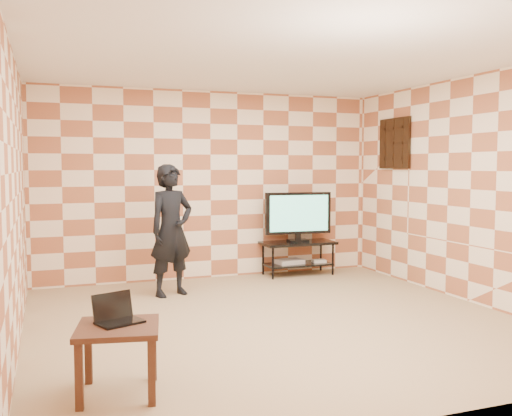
{
  "coord_description": "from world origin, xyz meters",
  "views": [
    {
      "loc": [
        -2.24,
        -5.47,
        1.63
      ],
      "look_at": [
        0.0,
        0.6,
        1.15
      ],
      "focal_mm": 40.0,
      "sensor_mm": 36.0,
      "label": 1
    }
  ],
  "objects_px": {
    "tv": "(298,214)",
    "side_table": "(118,338)",
    "tv_stand": "(298,250)",
    "person": "(171,230)"
  },
  "relations": [
    {
      "from": "tv",
      "to": "side_table",
      "type": "relative_size",
      "value": 1.52
    },
    {
      "from": "tv_stand",
      "to": "person",
      "type": "xyz_separation_m",
      "value": [
        -2.05,
        -0.68,
        0.46
      ]
    },
    {
      "from": "tv",
      "to": "side_table",
      "type": "height_order",
      "value": "tv"
    },
    {
      "from": "person",
      "to": "tv",
      "type": "bearing_deg",
      "value": -2.73
    },
    {
      "from": "tv",
      "to": "side_table",
      "type": "bearing_deg",
      "value": -130.05
    },
    {
      "from": "side_table",
      "to": "tv_stand",
      "type": "bearing_deg",
      "value": 49.97
    },
    {
      "from": "person",
      "to": "side_table",
      "type": "bearing_deg",
      "value": -129.84
    },
    {
      "from": "tv_stand",
      "to": "tv",
      "type": "relative_size",
      "value": 1.08
    },
    {
      "from": "side_table",
      "to": "person",
      "type": "distance_m",
      "value": 3.15
    },
    {
      "from": "tv_stand",
      "to": "tv",
      "type": "distance_m",
      "value": 0.54
    }
  ]
}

